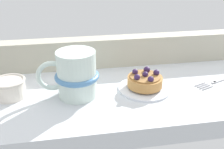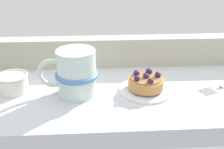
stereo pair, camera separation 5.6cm
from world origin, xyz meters
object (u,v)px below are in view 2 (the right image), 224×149
Objects in this scene: raspberry_tart at (146,82)px; coffee_mug at (76,73)px; dessert_plate at (145,89)px; sugar_bowl at (13,83)px.

raspberry_tart is 0.60× the size of coffee_mug.
sugar_bowl is (-29.78, 1.30, 1.78)cm from dessert_plate.
sugar_bowl reaches higher than dessert_plate.
dessert_plate is 1.52× the size of raspberry_tart.
coffee_mug is at bearing -5.94° from sugar_bowl.
coffee_mug reaches higher than dessert_plate.
raspberry_tart reaches higher than sugar_bowl.
coffee_mug reaches higher than raspberry_tart.
coffee_mug is 14.59cm from sugar_bowl.
sugar_bowl is at bearing 177.54° from raspberry_tart.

